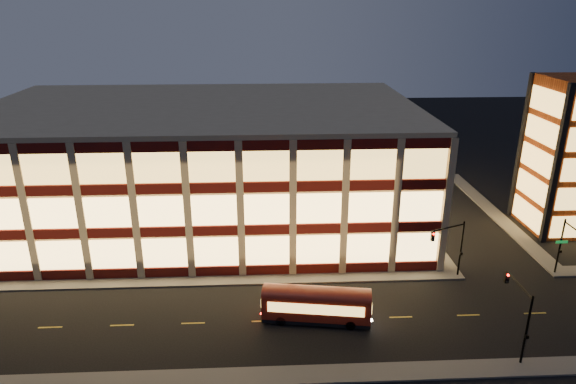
{
  "coord_description": "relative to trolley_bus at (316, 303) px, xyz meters",
  "views": [
    {
      "loc": [
        4.27,
        -43.49,
        25.91
      ],
      "look_at": [
        6.84,
        8.0,
        6.61
      ],
      "focal_mm": 32.0,
      "sensor_mm": 36.0,
      "label": 1
    }
  ],
  "objects": [
    {
      "name": "traffic_signal_right",
      "position": [
        24.94,
        5.43,
        2.38
      ],
      "size": [
        1.2,
        4.37,
        6.0
      ],
      "color": "black",
      "rests_on": "ground"
    },
    {
      "name": "traffic_signal_near",
      "position": [
        14.94,
        -4.97,
        2.4
      ],
      "size": [
        0.32,
        4.45,
        6.0
      ],
      "color": "black",
      "rests_on": "ground"
    },
    {
      "name": "traffic_signal_far",
      "position": [
        13.65,
        6.29,
        2.39
      ],
      "size": [
        3.79,
        1.87,
        6.0
      ],
      "color": "black",
      "rests_on": "ground"
    },
    {
      "name": "sidewalk_office_east",
      "position": [
        14.44,
        23.06,
        -1.65
      ],
      "size": [
        2.0,
        30.0,
        0.15
      ],
      "primitive_type": "cube",
      "color": "#514F4C",
      "rests_on": "ground"
    },
    {
      "name": "sidewalk_near",
      "position": [
        -8.56,
        -6.94,
        -1.65
      ],
      "size": [
        100.0,
        2.0,
        0.15
      ],
      "primitive_type": "cube",
      "color": "#514F4C",
      "rests_on": "ground"
    },
    {
      "name": "sidewalk_office_south",
      "position": [
        -11.56,
        7.06,
        -1.65
      ],
      "size": [
        54.0,
        2.0,
        0.15
      ],
      "primitive_type": "cube",
      "color": "#514F4C",
      "rests_on": "ground"
    },
    {
      "name": "stair_tower",
      "position": [
        31.39,
        18.01,
        7.27
      ],
      "size": [
        8.6,
        8.6,
        18.0
      ],
      "color": "#8C3814",
      "rests_on": "ground"
    },
    {
      "name": "trolley_bus",
      "position": [
        0.0,
        0.0,
        0.0
      ],
      "size": [
        9.43,
        3.69,
        3.11
      ],
      "rotation": [
        0.0,
        0.0,
        -0.15
      ],
      "color": "maroon",
      "rests_on": "ground"
    },
    {
      "name": "sidewalk_tower_west",
      "position": [
        25.44,
        23.06,
        -1.65
      ],
      "size": [
        2.0,
        30.0,
        0.15
      ],
      "primitive_type": "cube",
      "color": "#514F4C",
      "rests_on": "ground"
    },
    {
      "name": "office_building",
      "position": [
        -11.48,
        22.97,
        5.52
      ],
      "size": [
        50.45,
        30.45,
        14.5
      ],
      "color": "tan",
      "rests_on": "ground"
    },
    {
      "name": "ground",
      "position": [
        -8.56,
        6.06,
        -1.73
      ],
      "size": [
        200.0,
        200.0,
        0.0
      ],
      "primitive_type": "plane",
      "color": "black",
      "rests_on": "ground"
    }
  ]
}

